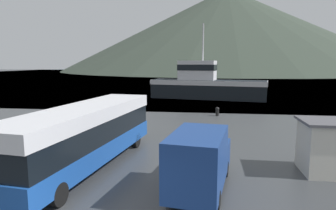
# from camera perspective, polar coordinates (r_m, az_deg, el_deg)

# --- Properties ---
(water_surface) EXTENTS (240.00, 240.00, 0.00)m
(water_surface) POSITION_cam_1_polar(r_m,az_deg,el_deg) (151.05, 6.62, 6.08)
(water_surface) COLOR slate
(water_surface) RESTS_ON ground
(hill_backdrop) EXTENTS (207.23, 207.23, 51.82)m
(hill_backdrop) POSITION_cam_1_polar(r_m,az_deg,el_deg) (203.75, 11.08, 13.80)
(hill_backdrop) COLOR #333D33
(hill_backdrop) RESTS_ON ground
(tour_bus) EXTENTS (3.87, 11.64, 3.08)m
(tour_bus) POSITION_cam_1_polar(r_m,az_deg,el_deg) (15.45, -15.37, -5.16)
(tour_bus) COLOR #194799
(tour_bus) RESTS_ON ground
(delivery_van) EXTENTS (2.70, 5.53, 2.55)m
(delivery_van) POSITION_cam_1_polar(r_m,az_deg,el_deg) (12.34, 6.13, -10.28)
(delivery_van) COLOR navy
(delivery_van) RESTS_ON ground
(fishing_boat) EXTENTS (16.94, 7.03, 10.71)m
(fishing_boat) POSITION_cam_1_polar(r_m,az_deg,el_deg) (43.93, 7.25, 3.94)
(fishing_boat) COLOR black
(fishing_boat) RESTS_ON water_surface
(dock_kiosk) EXTENTS (3.20, 2.47, 2.55)m
(dock_kiosk) POSITION_cam_1_polar(r_m,az_deg,el_deg) (16.22, 29.23, -6.97)
(dock_kiosk) COLOR beige
(dock_kiosk) RESTS_ON ground
(mooring_bollard) EXTENTS (0.38, 0.38, 0.87)m
(mooring_bollard) POSITION_cam_1_polar(r_m,az_deg,el_deg) (29.88, 9.37, -1.13)
(mooring_bollard) COLOR black
(mooring_bollard) RESTS_ON ground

